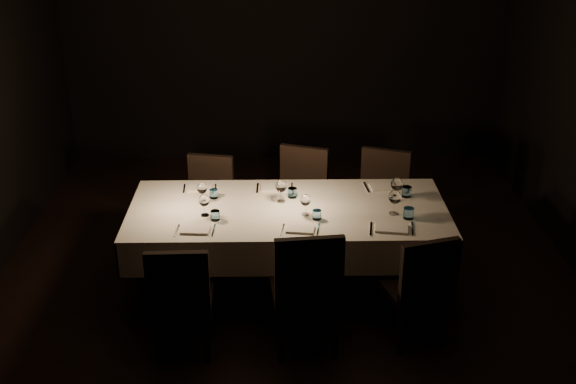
{
  "coord_description": "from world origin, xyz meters",
  "views": [
    {
      "loc": [
        -0.09,
        -5.14,
        3.24
      ],
      "look_at": [
        0.0,
        0.0,
        0.9
      ],
      "focal_mm": 45.0,
      "sensor_mm": 36.0,
      "label": 1
    }
  ],
  "objects_px": {
    "chair_near_left": "(181,295)",
    "chair_near_center": "(306,286)",
    "chair_near_right": "(420,284)",
    "chair_far_left": "(209,198)",
    "chair_far_right": "(382,196)",
    "chair_far_center": "(300,194)",
    "dining_table": "(288,216)"
  },
  "relations": [
    {
      "from": "chair_near_center",
      "to": "dining_table",
      "type": "bearing_deg",
      "value": -87.9
    },
    {
      "from": "dining_table",
      "to": "chair_far_right",
      "type": "relative_size",
      "value": 2.73
    },
    {
      "from": "chair_near_left",
      "to": "chair_near_right",
      "type": "height_order",
      "value": "same"
    },
    {
      "from": "chair_near_right",
      "to": "chair_near_left",
      "type": "bearing_deg",
      "value": -12.32
    },
    {
      "from": "chair_near_left",
      "to": "chair_far_center",
      "type": "relative_size",
      "value": 0.96
    },
    {
      "from": "chair_near_left",
      "to": "chair_near_right",
      "type": "relative_size",
      "value": 1.0
    },
    {
      "from": "chair_far_center",
      "to": "chair_near_center",
      "type": "bearing_deg",
      "value": -70.68
    },
    {
      "from": "chair_near_right",
      "to": "chair_far_center",
      "type": "relative_size",
      "value": 0.96
    },
    {
      "from": "chair_far_left",
      "to": "chair_far_center",
      "type": "height_order",
      "value": "chair_far_center"
    },
    {
      "from": "chair_far_left",
      "to": "chair_far_right",
      "type": "relative_size",
      "value": 0.94
    },
    {
      "from": "chair_far_right",
      "to": "chair_near_center",
      "type": "bearing_deg",
      "value": -95.58
    },
    {
      "from": "chair_far_right",
      "to": "chair_near_right",
      "type": "bearing_deg",
      "value": -67.07
    },
    {
      "from": "chair_near_center",
      "to": "chair_near_left",
      "type": "bearing_deg",
      "value": -3.8
    },
    {
      "from": "chair_near_right",
      "to": "chair_far_right",
      "type": "bearing_deg",
      "value": -103.14
    },
    {
      "from": "chair_near_center",
      "to": "chair_far_center",
      "type": "distance_m",
      "value": 1.62
    },
    {
      "from": "chair_near_center",
      "to": "chair_far_left",
      "type": "bearing_deg",
      "value": -69.01
    },
    {
      "from": "chair_near_left",
      "to": "chair_far_right",
      "type": "relative_size",
      "value": 0.97
    },
    {
      "from": "chair_far_center",
      "to": "chair_far_right",
      "type": "relative_size",
      "value": 1.01
    },
    {
      "from": "dining_table",
      "to": "chair_far_center",
      "type": "bearing_deg",
      "value": 81.2
    },
    {
      "from": "chair_far_center",
      "to": "chair_far_right",
      "type": "distance_m",
      "value": 0.74
    },
    {
      "from": "chair_near_center",
      "to": "chair_far_center",
      "type": "bearing_deg",
      "value": -96.33
    },
    {
      "from": "chair_far_right",
      "to": "chair_far_left",
      "type": "bearing_deg",
      "value": -161.92
    },
    {
      "from": "chair_near_center",
      "to": "chair_near_right",
      "type": "height_order",
      "value": "chair_near_center"
    },
    {
      "from": "dining_table",
      "to": "chair_near_center",
      "type": "xyz_separation_m",
      "value": [
        0.12,
        -0.81,
        -0.15
      ]
    },
    {
      "from": "chair_near_left",
      "to": "chair_far_right",
      "type": "distance_m",
      "value": 2.28
    },
    {
      "from": "chair_near_center",
      "to": "chair_far_center",
      "type": "xyz_separation_m",
      "value": [
        0.01,
        1.62,
        -0.03
      ]
    },
    {
      "from": "chair_near_left",
      "to": "chair_near_center",
      "type": "bearing_deg",
      "value": -179.13
    },
    {
      "from": "chair_near_right",
      "to": "chair_far_left",
      "type": "bearing_deg",
      "value": -59.13
    },
    {
      "from": "chair_near_center",
      "to": "chair_far_right",
      "type": "bearing_deg",
      "value": -121.49
    },
    {
      "from": "chair_far_left",
      "to": "chair_near_center",
      "type": "bearing_deg",
      "value": -52.04
    },
    {
      "from": "dining_table",
      "to": "chair_far_right",
      "type": "height_order",
      "value": "chair_far_right"
    },
    {
      "from": "chair_near_left",
      "to": "chair_far_center",
      "type": "height_order",
      "value": "chair_far_center"
    }
  ]
}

